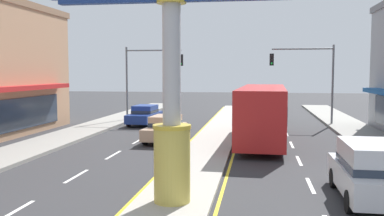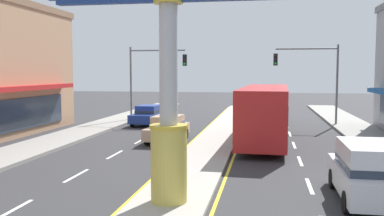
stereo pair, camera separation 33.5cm
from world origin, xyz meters
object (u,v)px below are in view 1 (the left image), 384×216
Objects in this scene: traffic_light_right_side at (309,71)px; sedan_far_left_oncoming at (261,112)px; traffic_light_left_side at (147,71)px; bus_near_right_lane at (263,111)px; suv_far_right_lane at (370,171)px; sedan_near_left_lane at (145,115)px; district_sign at (172,69)px; sedan_kerb_right at (165,128)px.

traffic_light_right_side reaches higher than sedan_far_left_oncoming.
bus_near_right_lane is (9.33, -8.95, -2.38)m from traffic_light_left_side.
traffic_light_left_side reaches higher than bus_near_right_lane.
sedan_near_left_lane is at bearing 124.30° from suv_far_right_lane.
traffic_light_left_side is 1.41× the size of sedan_near_left_lane.
sedan_far_left_oncoming is at bearing 98.66° from suv_far_right_lane.
district_sign is 1.75× the size of sedan_far_left_oncoming.
bus_near_right_lane is at bearing -112.73° from traffic_light_right_side.
sedan_near_left_lane is 8.21m from sedan_kerb_right.
bus_near_right_lane is at bearing -89.98° from sedan_far_left_oncoming.
traffic_light_right_side is 0.55× the size of bus_near_right_lane.
traffic_light_right_side is at bearing 7.08° from sedan_near_left_lane.
suv_far_right_lane is at bearing -49.45° from sedan_kerb_right.
sedan_far_left_oncoming is (9.32, 1.64, -3.46)m from traffic_light_left_side.
suv_far_right_lane is 1.05× the size of sedan_kerb_right.
sedan_far_left_oncoming is at bearing 62.72° from sedan_kerb_right.
sedan_far_left_oncoming is at bearing 9.97° from traffic_light_left_side.
district_sign is 23.61m from sedan_far_left_oncoming.
sedan_near_left_lane is (-9.04, 6.99, -1.08)m from bus_near_right_lane.
traffic_light_right_side is (6.46, 21.15, 0.03)m from district_sign.
suv_far_right_lane is 13.90m from sedan_kerb_right.
district_sign is 12.86m from sedan_kerb_right.
district_sign is at bearing -102.85° from bus_near_right_lane.
suv_far_right_lane is 1.06× the size of sedan_far_left_oncoming.
bus_near_right_lane is 10.65m from sedan_far_left_oncoming.
traffic_light_right_side is 5.38m from sedan_far_left_oncoming.
traffic_light_left_side is 0.55× the size of bus_near_right_lane.
traffic_light_left_side is 1.00× the size of traffic_light_right_side.
sedan_kerb_right is (3.59, -9.49, -3.46)m from traffic_light_left_side.
district_sign reaches higher than sedan_far_left_oncoming.
sedan_kerb_right is at bearing 103.38° from district_sign.
suv_far_right_lane is at bearing -90.83° from traffic_light_right_side.
sedan_near_left_lane is at bearing 107.49° from district_sign.
traffic_light_right_side is at bearing -1.75° from traffic_light_left_side.
traffic_light_left_side and traffic_light_right_side have the same top height.
sedan_near_left_lane is at bearing -158.27° from sedan_far_left_oncoming.
sedan_near_left_lane is at bearing 142.29° from bus_near_right_lane.
district_sign is 1.75× the size of sedan_kerb_right.
district_sign reaches higher than suv_far_right_lane.
district_sign is 1.75× the size of sedan_near_left_lane.
district_sign is 20.81m from sedan_near_left_lane.
sedan_near_left_lane and sedan_kerb_right have the same top height.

